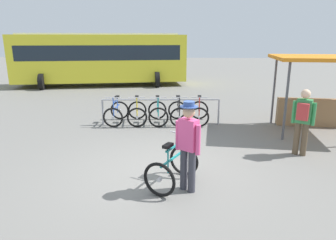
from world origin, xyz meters
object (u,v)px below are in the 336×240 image
object	(u,v)px
featured_bicycle	(175,160)
bus_distant	(101,56)
racked_bike_red	(199,112)
racked_bike_blue	(116,113)
racked_bike_yellow	(137,113)
racked_bike_black	(178,112)
racked_bike_teal	(158,113)
person_with_featured_bike	(188,143)
pedestrian_with_backpack	(303,118)
market_stall	(322,86)

from	to	relation	value
featured_bicycle	bus_distant	distance (m)	13.75
racked_bike_red	racked_bike_blue	bearing A→B (deg)	-175.54
racked_bike_yellow	racked_bike_black	xyz separation A→B (m)	(1.40, 0.11, 0.00)
racked_bike_teal	featured_bicycle	xyz separation A→B (m)	(0.77, -4.36, 0.12)
racked_bike_black	racked_bike_red	distance (m)	0.70
racked_bike_yellow	person_with_featured_bike	world-z (taller)	person_with_featured_bike
racked_bike_teal	pedestrian_with_backpack	distance (m)	4.66
racked_bike_red	person_with_featured_bike	xyz separation A→B (m)	(-0.38, -4.77, 0.58)
racked_bike_yellow	racked_bike_red	world-z (taller)	same
pedestrian_with_backpack	market_stall	world-z (taller)	market_stall
racked_bike_blue	person_with_featured_bike	xyz separation A→B (m)	(2.41, -4.55, 0.58)
person_with_featured_bike	racked_bike_teal	bearing A→B (deg)	102.30
racked_bike_black	featured_bicycle	distance (m)	4.41
racked_bike_blue	racked_bike_yellow	xyz separation A→B (m)	(0.70, 0.05, 0.00)
person_with_featured_bike	racked_bike_blue	bearing A→B (deg)	117.91
racked_bike_yellow	racked_bike_black	distance (m)	1.40
racked_bike_red	pedestrian_with_backpack	distance (m)	3.70
racked_bike_teal	featured_bicycle	distance (m)	4.43
racked_bike_yellow	racked_bike_red	size ratio (longest dim) A/B	1.08
racked_bike_red	featured_bicycle	distance (m)	4.51
market_stall	bus_distant	bearing A→B (deg)	136.86
person_with_featured_bike	pedestrian_with_backpack	xyz separation A→B (m)	(2.75, 1.98, -0.01)
racked_bike_teal	racked_bike_black	bearing A→B (deg)	4.46
market_stall	featured_bicycle	bearing A→B (deg)	-137.53
person_with_featured_bike	racked_bike_black	bearing A→B (deg)	93.86
racked_bike_black	pedestrian_with_backpack	xyz separation A→B (m)	(3.07, -2.73, 0.57)
racked_bike_yellow	featured_bicycle	size ratio (longest dim) A/B	0.95
pedestrian_with_backpack	bus_distant	distance (m)	13.68
racked_bike_yellow	bus_distant	size ratio (longest dim) A/B	0.12
racked_bike_black	featured_bicycle	size ratio (longest dim) A/B	0.92
featured_bicycle	racked_bike_red	bearing A→B (deg)	82.07
racked_bike_red	featured_bicycle	size ratio (longest dim) A/B	0.88
racked_bike_yellow	racked_bike_black	world-z (taller)	same
person_with_featured_bike	racked_bike_red	bearing A→B (deg)	85.46
racked_bike_black	bus_distant	distance (m)	9.78
bus_distant	market_stall	xyz separation A→B (m)	(9.35, -8.76, -0.35)
racked_bike_red	bus_distant	bearing A→B (deg)	124.23
racked_bike_red	racked_bike_teal	bearing A→B (deg)	-175.54
racked_bike_yellow	person_with_featured_bike	xyz separation A→B (m)	(1.71, -4.61, 0.58)
featured_bicycle	person_with_featured_bike	distance (m)	0.61
racked_bike_yellow	featured_bicycle	world-z (taller)	featured_bicycle
market_stall	racked_bike_red	bearing A→B (deg)	172.52
person_with_featured_bike	pedestrian_with_backpack	world-z (taller)	person_with_featured_bike
racked_bike_yellow	racked_bike_teal	world-z (taller)	same
racked_bike_teal	racked_bike_red	distance (m)	1.40
racked_bike_blue	market_stall	bearing A→B (deg)	-2.38
racked_bike_black	bus_distant	world-z (taller)	bus_distant
racked_bike_blue	racked_bike_black	size ratio (longest dim) A/B	0.96
racked_bike_black	market_stall	xyz separation A→B (m)	(4.42, -0.43, 1.03)
racked_bike_yellow	racked_bike_red	bearing A→B (deg)	4.46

